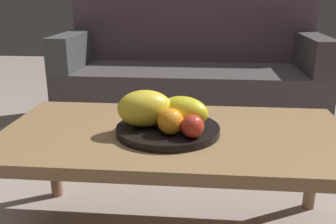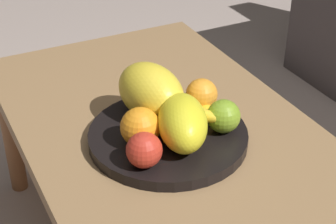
{
  "view_description": "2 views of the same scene",
  "coord_description": "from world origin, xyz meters",
  "px_view_note": "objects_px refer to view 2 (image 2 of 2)",
  "views": [
    {
      "loc": [
        0.09,
        -1.23,
        0.89
      ],
      "look_at": [
        -0.02,
        -0.02,
        0.5
      ],
      "focal_mm": 41.26,
      "sensor_mm": 36.0,
      "label": 1
    },
    {
      "loc": [
        0.87,
        -0.47,
        1.13
      ],
      "look_at": [
        -0.02,
        -0.02,
        0.5
      ],
      "focal_mm": 59.65,
      "sensor_mm": 36.0,
      "label": 2
    }
  ],
  "objects_px": {
    "melon_smaller_beside": "(151,92)",
    "apple_front": "(224,116)",
    "apple_right": "(144,150)",
    "banana_bunch": "(190,117)",
    "orange_front": "(140,127)",
    "fruit_bowl": "(168,136)",
    "melon_large_front": "(183,123)",
    "orange_left": "(202,94)",
    "coffee_table": "(181,160)"
  },
  "relations": [
    {
      "from": "fruit_bowl",
      "to": "orange_front",
      "type": "distance_m",
      "value": 0.09
    },
    {
      "from": "melon_smaller_beside",
      "to": "apple_front",
      "type": "xyz_separation_m",
      "value": [
        0.13,
        0.11,
        -0.02
      ]
    },
    {
      "from": "melon_smaller_beside",
      "to": "orange_left",
      "type": "height_order",
      "value": "melon_smaller_beside"
    },
    {
      "from": "orange_front",
      "to": "apple_right",
      "type": "bearing_deg",
      "value": -18.27
    },
    {
      "from": "apple_right",
      "to": "apple_front",
      "type": "bearing_deg",
      "value": 99.95
    },
    {
      "from": "apple_front",
      "to": "apple_right",
      "type": "distance_m",
      "value": 0.21
    },
    {
      "from": "banana_bunch",
      "to": "coffee_table",
      "type": "bearing_deg",
      "value": -60.89
    },
    {
      "from": "melon_large_front",
      "to": "melon_smaller_beside",
      "type": "relative_size",
      "value": 0.94
    },
    {
      "from": "orange_front",
      "to": "banana_bunch",
      "type": "relative_size",
      "value": 0.55
    },
    {
      "from": "melon_large_front",
      "to": "apple_front",
      "type": "height_order",
      "value": "melon_large_front"
    },
    {
      "from": "melon_smaller_beside",
      "to": "banana_bunch",
      "type": "xyz_separation_m",
      "value": [
        0.08,
        0.06,
        -0.04
      ]
    },
    {
      "from": "orange_front",
      "to": "apple_front",
      "type": "height_order",
      "value": "orange_front"
    },
    {
      "from": "fruit_bowl",
      "to": "coffee_table",
      "type": "bearing_deg",
      "value": 46.69
    },
    {
      "from": "fruit_bowl",
      "to": "banana_bunch",
      "type": "bearing_deg",
      "value": 84.49
    },
    {
      "from": "apple_front",
      "to": "melon_smaller_beside",
      "type": "bearing_deg",
      "value": -138.17
    },
    {
      "from": "orange_front",
      "to": "banana_bunch",
      "type": "xyz_separation_m",
      "value": [
        -0.01,
        0.12,
        -0.02
      ]
    },
    {
      "from": "coffee_table",
      "to": "apple_right",
      "type": "height_order",
      "value": "apple_right"
    },
    {
      "from": "fruit_bowl",
      "to": "melon_large_front",
      "type": "bearing_deg",
      "value": 8.45
    },
    {
      "from": "fruit_bowl",
      "to": "melon_smaller_beside",
      "type": "distance_m",
      "value": 0.11
    },
    {
      "from": "coffee_table",
      "to": "melon_smaller_beside",
      "type": "xyz_separation_m",
      "value": [
        -0.1,
        -0.03,
        0.13
      ]
    },
    {
      "from": "melon_large_front",
      "to": "orange_left",
      "type": "bearing_deg",
      "value": 134.85
    },
    {
      "from": "orange_front",
      "to": "apple_right",
      "type": "xyz_separation_m",
      "value": [
        0.07,
        -0.02,
        -0.01
      ]
    },
    {
      "from": "fruit_bowl",
      "to": "apple_right",
      "type": "xyz_separation_m",
      "value": [
        0.08,
        -0.09,
        0.05
      ]
    },
    {
      "from": "apple_right",
      "to": "banana_bunch",
      "type": "distance_m",
      "value": 0.17
    },
    {
      "from": "apple_front",
      "to": "apple_right",
      "type": "xyz_separation_m",
      "value": [
        0.04,
        -0.2,
        -0.0
      ]
    },
    {
      "from": "melon_large_front",
      "to": "melon_smaller_beside",
      "type": "distance_m",
      "value": 0.13
    },
    {
      "from": "orange_left",
      "to": "banana_bunch",
      "type": "bearing_deg",
      "value": -46.33
    },
    {
      "from": "banana_bunch",
      "to": "orange_front",
      "type": "bearing_deg",
      "value": -85.47
    },
    {
      "from": "fruit_bowl",
      "to": "apple_right",
      "type": "distance_m",
      "value": 0.14
    },
    {
      "from": "orange_left",
      "to": "coffee_table",
      "type": "bearing_deg",
      "value": -50.48
    },
    {
      "from": "melon_large_front",
      "to": "orange_front",
      "type": "relative_size",
      "value": 2.06
    },
    {
      "from": "orange_front",
      "to": "orange_left",
      "type": "bearing_deg",
      "value": 110.17
    },
    {
      "from": "melon_large_front",
      "to": "apple_right",
      "type": "xyz_separation_m",
      "value": [
        0.03,
        -0.1,
        -0.01
      ]
    },
    {
      "from": "fruit_bowl",
      "to": "melon_smaller_beside",
      "type": "relative_size",
      "value": 1.9
    },
    {
      "from": "fruit_bowl",
      "to": "orange_front",
      "type": "xyz_separation_m",
      "value": [
        0.01,
        -0.07,
        0.05
      ]
    },
    {
      "from": "fruit_bowl",
      "to": "orange_left",
      "type": "bearing_deg",
      "value": 115.16
    },
    {
      "from": "fruit_bowl",
      "to": "banana_bunch",
      "type": "relative_size",
      "value": 2.27
    },
    {
      "from": "fruit_bowl",
      "to": "orange_front",
      "type": "bearing_deg",
      "value": -78.33
    },
    {
      "from": "coffee_table",
      "to": "apple_right",
      "type": "relative_size",
      "value": 16.4
    },
    {
      "from": "melon_large_front",
      "to": "apple_right",
      "type": "bearing_deg",
      "value": -71.91
    },
    {
      "from": "banana_bunch",
      "to": "melon_smaller_beside",
      "type": "bearing_deg",
      "value": -145.53
    },
    {
      "from": "apple_right",
      "to": "melon_large_front",
      "type": "bearing_deg",
      "value": 108.09
    },
    {
      "from": "orange_left",
      "to": "apple_right",
      "type": "xyz_separation_m",
      "value": [
        0.14,
        -0.21,
        -0.0
      ]
    },
    {
      "from": "apple_right",
      "to": "fruit_bowl",
      "type": "bearing_deg",
      "value": 131.87
    },
    {
      "from": "melon_large_front",
      "to": "banana_bunch",
      "type": "xyz_separation_m",
      "value": [
        -0.05,
        0.04,
        -0.02
      ]
    },
    {
      "from": "orange_front",
      "to": "apple_right",
      "type": "relative_size",
      "value": 1.15
    },
    {
      "from": "melon_large_front",
      "to": "apple_right",
      "type": "distance_m",
      "value": 0.11
    },
    {
      "from": "banana_bunch",
      "to": "melon_large_front",
      "type": "bearing_deg",
      "value": -43.61
    },
    {
      "from": "coffee_table",
      "to": "orange_left",
      "type": "relative_size",
      "value": 16.23
    },
    {
      "from": "melon_smaller_beside",
      "to": "orange_left",
      "type": "relative_size",
      "value": 2.49
    }
  ]
}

